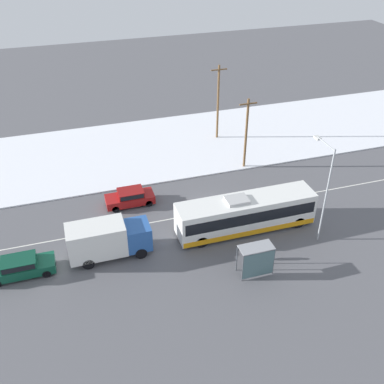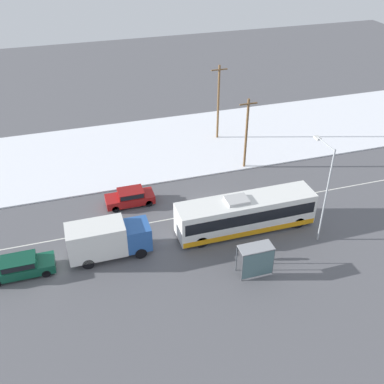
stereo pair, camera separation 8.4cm
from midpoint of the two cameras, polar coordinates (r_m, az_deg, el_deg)
name	(u,v)px [view 2 (the right image)]	position (r m, az deg, el deg)	size (l,w,h in m)	color
ground_plane	(211,212)	(39.79, 2.47, -2.50)	(120.00, 120.00, 0.00)	#56565B
snow_lot	(172,145)	(50.67, -2.52, 6.00)	(80.00, 14.81, 0.12)	white
lane_marking_center	(211,212)	(39.79, 2.47, -2.50)	(60.00, 0.12, 0.00)	silver
city_bus	(246,214)	(37.11, 6.89, -2.73)	(11.57, 2.57, 3.21)	white
box_truck	(107,239)	(34.74, -10.69, -5.84)	(6.24, 2.30, 3.00)	silver
sedan_car	(130,197)	(40.62, -7.79, -0.60)	(4.32, 1.80, 1.48)	maroon
parked_car_near_truck	(21,266)	(35.37, -20.88, -8.75)	(4.71, 1.80, 1.49)	#0F4733
pedestrian_at_stop	(252,249)	(34.47, 7.65, -7.22)	(0.60, 0.27, 1.66)	#23232D
bus_shelter	(257,257)	(32.85, 8.31, -8.20)	(2.50, 1.20, 2.40)	gray
streetlamp	(324,183)	(35.50, 16.53, 1.14)	(0.36, 2.73, 8.27)	#9EA3A8
utility_pole_roadside	(246,133)	(44.88, 6.98, 7.47)	(1.80, 0.24, 7.42)	brown
utility_pole_snowlot	(218,102)	(50.55, 3.41, 11.39)	(1.80, 0.24, 8.53)	brown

